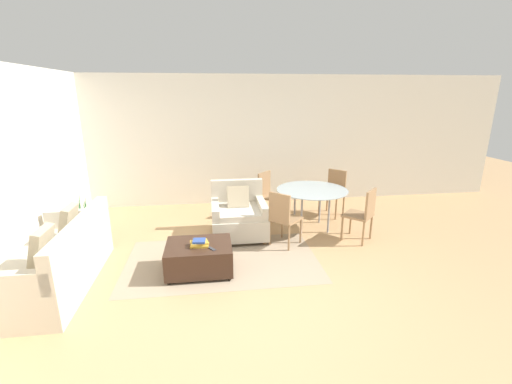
% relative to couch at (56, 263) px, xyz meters
% --- Properties ---
extents(ground_plane, '(20.00, 20.00, 0.00)m').
position_rel_couch_xyz_m(ground_plane, '(2.61, -0.52, -0.30)').
color(ground_plane, tan).
extents(wall_back, '(12.00, 0.06, 2.75)m').
position_rel_couch_xyz_m(wall_back, '(2.61, 3.16, 1.07)').
color(wall_back, silver).
rests_on(wall_back, ground_plane).
extents(wall_left, '(0.06, 12.00, 2.75)m').
position_rel_couch_xyz_m(wall_left, '(-0.59, 0.98, 1.07)').
color(wall_left, silver).
rests_on(wall_left, ground_plane).
extents(area_rug, '(2.78, 1.67, 0.01)m').
position_rel_couch_xyz_m(area_rug, '(2.11, 0.36, -0.30)').
color(area_rug, gray).
rests_on(area_rug, ground_plane).
extents(couch, '(0.93, 1.99, 0.92)m').
position_rel_couch_xyz_m(couch, '(0.00, 0.00, 0.00)').
color(couch, beige).
rests_on(couch, ground_plane).
extents(armchair, '(0.91, 0.93, 0.90)m').
position_rel_couch_xyz_m(armchair, '(2.43, 1.27, 0.04)').
color(armchair, beige).
rests_on(armchair, ground_plane).
extents(ottoman, '(0.88, 0.68, 0.40)m').
position_rel_couch_xyz_m(ottoman, '(1.78, 0.10, -0.08)').
color(ottoman, '#382319').
rests_on(ottoman, ground_plane).
extents(book_stack, '(0.25, 0.19, 0.09)m').
position_rel_couch_xyz_m(book_stack, '(1.79, 0.05, 0.14)').
color(book_stack, gold).
rests_on(book_stack, ottoman).
extents(tv_remote_primary, '(0.06, 0.15, 0.01)m').
position_rel_couch_xyz_m(tv_remote_primary, '(1.79, 0.16, 0.10)').
color(tv_remote_primary, '#333338').
rests_on(tv_remote_primary, ottoman).
extents(tv_remote_secondary, '(0.11, 0.14, 0.01)m').
position_rel_couch_xyz_m(tv_remote_secondary, '(1.96, -0.07, 0.10)').
color(tv_remote_secondary, '#333338').
rests_on(tv_remote_secondary, ottoman).
extents(potted_plant, '(0.41, 0.41, 0.79)m').
position_rel_couch_xyz_m(potted_plant, '(-0.15, 1.54, -0.14)').
color(potted_plant, '#333338').
rests_on(potted_plant, ground_plane).
extents(dining_table, '(1.25, 1.25, 0.73)m').
position_rel_couch_xyz_m(dining_table, '(3.75, 1.42, 0.36)').
color(dining_table, '#99A8AD').
rests_on(dining_table, ground_plane).
extents(dining_chair_near_left, '(0.59, 0.59, 0.90)m').
position_rel_couch_xyz_m(dining_chair_near_left, '(3.08, 0.75, 0.21)').
color(dining_chair_near_left, '#93704C').
rests_on(dining_chair_near_left, ground_plane).
extents(dining_chair_near_right, '(0.59, 0.59, 0.90)m').
position_rel_couch_xyz_m(dining_chair_near_right, '(4.42, 0.75, 0.21)').
color(dining_chair_near_right, '#93704C').
rests_on(dining_chair_near_right, ground_plane).
extents(dining_chair_far_left, '(0.59, 0.59, 0.90)m').
position_rel_couch_xyz_m(dining_chair_far_left, '(3.08, 2.09, 0.21)').
color(dining_chair_far_left, '#93704C').
rests_on(dining_chair_far_left, ground_plane).
extents(dining_chair_far_right, '(0.59, 0.59, 0.90)m').
position_rel_couch_xyz_m(dining_chair_far_right, '(4.42, 2.09, 0.21)').
color(dining_chair_far_right, '#93704C').
rests_on(dining_chair_far_right, ground_plane).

